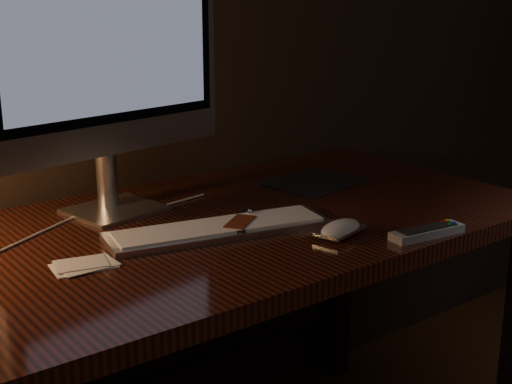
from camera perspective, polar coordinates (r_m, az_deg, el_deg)
desk at (r=1.61m, az=-6.32°, el=-6.54°), size 1.60×0.75×0.75m
monitor at (r=1.57m, az=-11.81°, el=11.29°), size 0.59×0.20×0.62m
keyboard at (r=1.47m, az=-2.96°, el=-2.93°), size 0.49×0.23×0.02m
mousepad at (r=1.86m, az=4.74°, el=0.81°), size 0.26×0.22×0.00m
mouse at (r=1.46m, az=6.78°, el=-3.10°), size 0.13×0.09×0.02m
media_remote at (r=1.50m, az=-1.07°, el=-2.50°), size 0.15×0.13×0.03m
tv_remote at (r=1.49m, az=13.53°, el=-3.11°), size 0.17×0.06×0.02m
papers at (r=1.33m, az=-13.62°, el=-5.70°), size 0.12×0.09×0.01m
cable at (r=1.57m, az=-12.29°, el=-2.38°), size 0.56×0.19×0.01m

